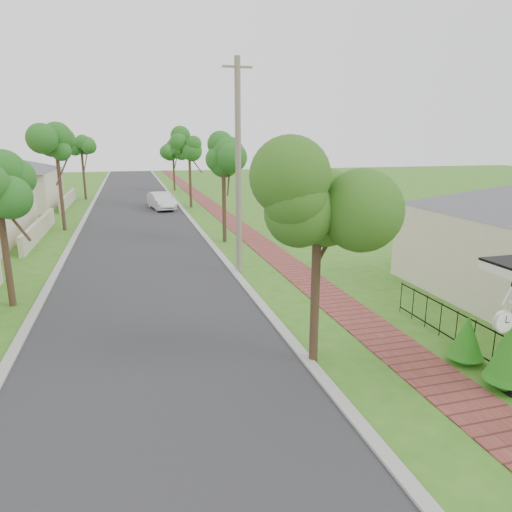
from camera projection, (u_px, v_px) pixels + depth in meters
name	position (u px, v px, depth m)	size (l,w,h in m)	color
ground	(305.00, 397.00, 9.98)	(160.00, 160.00, 0.00)	#346F1A
road	(139.00, 232.00, 27.90)	(7.00, 120.00, 0.02)	#28282B
kerb_right	(199.00, 229.00, 28.84)	(0.30, 120.00, 0.10)	#9E9E99
kerb_left	(76.00, 236.00, 26.95)	(0.30, 120.00, 0.10)	#9E9E99
sidewalk	(239.00, 227.00, 29.51)	(1.50, 120.00, 0.03)	brown
picket_fence	(493.00, 348.00, 11.12)	(0.03, 8.02, 1.00)	black
street_trees	(135.00, 154.00, 33.21)	(10.70, 37.65, 5.89)	#382619
parked_car_red	(162.00, 199.00, 38.50)	(1.60, 3.98, 1.36)	#59100D
parked_car_white	(161.00, 201.00, 36.94)	(1.46, 4.20, 1.38)	silver
near_tree	(318.00, 204.00, 10.61)	(1.96, 1.96, 5.04)	#382619
utility_pole	(238.00, 168.00, 18.49)	(1.20, 0.24, 8.61)	gray
station_clock	(505.00, 320.00, 9.15)	(1.08, 0.13, 0.66)	silver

